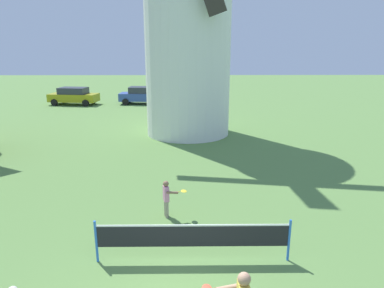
{
  "coord_description": "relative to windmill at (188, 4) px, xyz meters",
  "views": [
    {
      "loc": [
        0.25,
        -5.72,
        5.07
      ],
      "look_at": [
        0.35,
        3.62,
        2.43
      ],
      "focal_mm": 32.06,
      "sensor_mm": 36.0,
      "label": 1
    }
  ],
  "objects": [
    {
      "name": "windmill",
      "position": [
        0.0,
        0.0,
        0.0
      ],
      "size": [
        8.55,
        5.66,
        15.01
      ],
      "color": "white",
      "rests_on": "ground_plane"
    },
    {
      "name": "tennis_net",
      "position": [
        0.12,
        -13.03,
        -6.7
      ],
      "size": [
        4.74,
        0.06,
        1.1
      ],
      "color": "blue",
      "rests_on": "ground_plane"
    },
    {
      "name": "player_far",
      "position": [
        -0.65,
        -10.71,
        -6.71
      ],
      "size": [
        0.77,
        0.38,
        1.18
      ],
      "color": "#9E937F",
      "rests_on": "ground_plane"
    },
    {
      "name": "parked_car_mustard",
      "position": [
        -10.42,
        10.94,
        -6.57
      ],
      "size": [
        4.51,
        2.34,
        1.56
      ],
      "color": "#999919",
      "rests_on": "ground_plane"
    },
    {
      "name": "parked_car_blue",
      "position": [
        -4.24,
        11.36,
        -6.57
      ],
      "size": [
        4.15,
        2.02,
        1.56
      ],
      "color": "#334C99",
      "rests_on": "ground_plane"
    }
  ]
}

